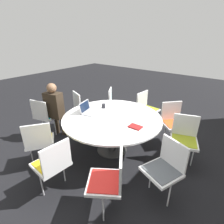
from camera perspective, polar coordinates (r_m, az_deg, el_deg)
ground_plane at (r=3.59m, az=0.00°, el=-12.15°), size 16.00×16.00×0.00m
conference_table at (r=3.26m, az=0.00°, el=-3.28°), size 1.82×1.82×0.73m
chair_0 at (r=4.09m, az=-21.15°, el=-0.60°), size 0.52×0.53×0.87m
chair_1 at (r=3.16m, az=-22.65°, el=-8.36°), size 0.60×0.60×0.87m
chair_2 at (r=2.61m, az=-18.80°, el=-15.22°), size 0.47×0.45×0.87m
chair_3 at (r=2.27m, az=-0.66°, el=-20.75°), size 0.60×0.59×0.87m
chair_4 at (r=2.53m, az=17.09°, el=-16.44°), size 0.55×0.56×0.87m
chair_5 at (r=3.26m, az=22.54°, el=-7.34°), size 0.54×0.56×0.87m
chair_6 at (r=3.78m, az=19.35°, el=-2.40°), size 0.61×0.61×0.87m
chair_7 at (r=4.27m, az=11.10°, el=1.69°), size 0.47×0.46×0.87m
chair_8 at (r=4.47m, az=1.01°, el=3.18°), size 0.59×0.59×0.87m
chair_9 at (r=4.32m, az=-9.69°, el=2.07°), size 0.55×0.56×0.87m
person_0 at (r=3.92m, az=-18.20°, el=1.82°), size 0.32×0.40×1.22m
laptop at (r=3.41m, az=-7.92°, el=0.69°), size 0.38×0.33×0.21m
spiral_notebook at (r=2.89m, az=7.62°, el=-4.79°), size 0.15×0.21×0.02m
coffee_cup at (r=3.59m, az=-2.78°, el=2.00°), size 0.08×0.08×0.09m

